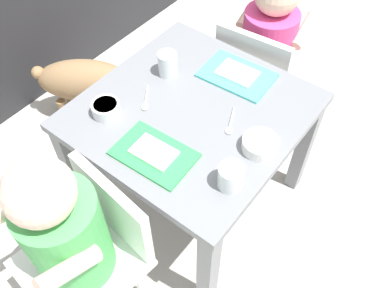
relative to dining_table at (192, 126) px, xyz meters
The scene contains 13 objects.
ground_plane 0.37m from the dining_table, ahead, with size 7.00×7.00×0.00m, color #B2ADA3.
dining_table is the anchor object (origin of this frame).
seated_child_left 0.46m from the dining_table, behind, with size 0.31×0.31×0.68m.
seated_child_right 0.46m from the dining_table, ahead, with size 0.30×0.30×0.64m.
dog 0.59m from the dining_table, 81.93° to the left, with size 0.34×0.42×0.29m.
food_tray_left 0.21m from the dining_table, behind, with size 0.14×0.21×0.02m.
food_tray_right 0.21m from the dining_table, ahead, with size 0.16×0.22×0.02m.
water_cup_left 0.29m from the dining_table, 122.61° to the right, with size 0.06×0.06×0.06m.
water_cup_right 0.20m from the dining_table, 63.66° to the left, with size 0.06×0.06×0.07m.
cereal_bowl_left_side 0.24m from the dining_table, 91.81° to the right, with size 0.09×0.09×0.03m.
cereal_bowl_right_side 0.25m from the dining_table, 131.98° to the left, with size 0.08×0.08×0.04m.
spoon_by_left_tray 0.15m from the dining_table, 115.50° to the left, with size 0.09×0.07×0.01m.
spoon_by_right_tray 0.14m from the dining_table, 82.22° to the right, with size 0.10×0.05×0.01m.
Camera 1 is at (-0.64, -0.49, 1.28)m, focal length 38.84 mm.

